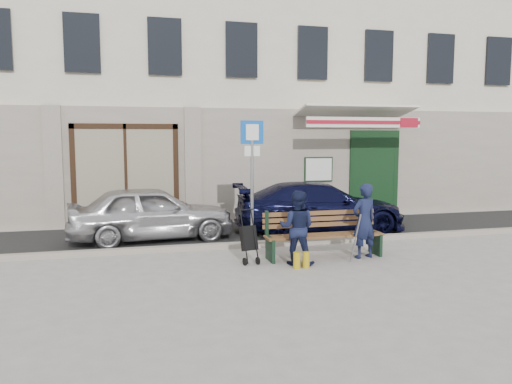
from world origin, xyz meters
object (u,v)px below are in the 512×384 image
object	(u,v)px
car_silver	(152,213)
parking_sign	(252,162)
woman	(297,228)
stroller	(249,239)
bench	(322,235)
man	(364,221)
car_navy	(320,207)

from	to	relation	value
car_silver	parking_sign	distance (m)	2.68
woman	stroller	xyz separation A→B (m)	(-0.85, 0.34, -0.25)
woman	stroller	distance (m)	0.95
car_silver	bench	distance (m)	4.11
car_silver	bench	world-z (taller)	car_silver
bench	parking_sign	bearing A→B (deg)	125.11
woman	man	bearing A→B (deg)	-147.16
stroller	man	bearing A→B (deg)	-18.73
car_silver	man	bearing A→B (deg)	-130.21
stroller	car_silver	bearing A→B (deg)	109.17
parking_sign	car_navy	bearing A→B (deg)	28.91
parking_sign	woman	xyz separation A→B (m)	(0.40, -1.88, -1.15)
parking_sign	stroller	xyz separation A→B (m)	(-0.45, -1.54, -1.40)
car_silver	stroller	bearing A→B (deg)	-152.10
woman	stroller	bearing A→B (deg)	5.22
man	parking_sign	bearing A→B (deg)	-56.48
stroller	car_navy	bearing A→B (deg)	33.18
bench	car_silver	bearing A→B (deg)	141.24
bench	woman	xyz separation A→B (m)	(-0.65, -0.38, 0.24)
parking_sign	stroller	world-z (taller)	parking_sign
man	car_silver	bearing A→B (deg)	-48.40
parking_sign	car_silver	bearing A→B (deg)	153.28
car_navy	man	bearing A→B (deg)	-178.32
car_silver	parking_sign	size ratio (longest dim) A/B	1.37
parking_sign	woman	world-z (taller)	parking_sign
parking_sign	man	distance (m)	2.77
car_silver	bench	xyz separation A→B (m)	(3.21, -2.57, -0.19)
car_silver	car_navy	xyz separation A→B (m)	(4.20, 0.08, -0.02)
car_silver	parking_sign	bearing A→B (deg)	-121.64
car_navy	man	distance (m)	2.89
car_navy	stroller	xyz separation A→B (m)	(-2.50, -2.69, -0.18)
car_navy	parking_sign	world-z (taller)	parking_sign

